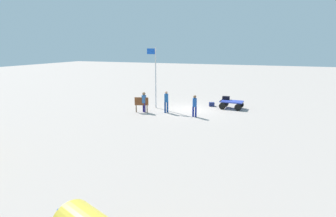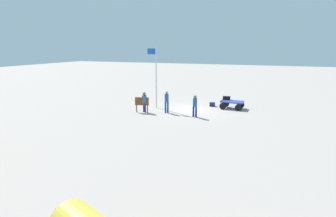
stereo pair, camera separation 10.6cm
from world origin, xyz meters
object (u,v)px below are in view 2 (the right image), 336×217
Objects in this scene: flagpole at (155,74)px; suitcase_grey at (212,104)px; suitcase_maroon at (227,98)px; worker_trailing at (167,100)px; signboard at (142,102)px; luggage_cart at (232,103)px; worker_lead at (195,104)px; worker_supervisor at (144,100)px.

suitcase_grey is at bearing -152.12° from flagpole.
worker_trailing reaches higher than suitcase_maroon.
flagpole is at bearing -98.94° from signboard.
luggage_cart is at bearing -144.15° from worker_trailing.
worker_lead reaches higher than suitcase_maroon.
worker_lead is 0.95× the size of worker_trailing.
worker_lead is (0.42, 4.19, 0.79)m from suitcase_grey.
luggage_cart is 4.44m from worker_lead.
worker_lead is (2.19, 3.84, 0.48)m from luggage_cart.
flagpole reaches higher than luggage_cart.
suitcase_grey is 0.33× the size of worker_lead.
worker_supervisor is at bearing 42.42° from suitcase_grey.
flagpole is (6.24, 2.01, 2.47)m from luggage_cart.
signboard reaches higher than suitcase_grey.
flagpole reaches higher than worker_supervisor.
worker_trailing is at bearing 35.85° from luggage_cart.
signboard is at bearing 18.90° from worker_trailing.
suitcase_maroon is at bearing -136.97° from worker_trailing.
luggage_cart is at bearing 139.15° from suitcase_maroon.
flagpole reaches higher than suitcase_grey.
worker_trailing is at bearing -161.10° from signboard.
suitcase_grey is 0.32× the size of worker_trailing.
worker_supervisor is at bearing 0.55° from worker_lead.
luggage_cart is at bearing -148.80° from worker_supervisor.
signboard is (4.79, 4.38, 0.65)m from suitcase_grey.
worker_lead is 1.35× the size of signboard.
luggage_cart is 5.78m from worker_trailing.
luggage_cart is 1.18× the size of worker_supervisor.
worker_trailing is (4.67, 3.37, 0.53)m from luggage_cart.
flagpole is 4.17× the size of signboard.
suitcase_maroon reaches higher than luggage_cart.
suitcase_maroon is 1.39m from suitcase_grey.
worker_lead is at bearing 69.18° from suitcase_maroon.
worker_lead is at bearing 155.72° from flagpole.
worker_trailing is at bearing -163.73° from worker_supervisor.
worker_trailing is 1.81m from worker_supervisor.
suitcase_maroon is at bearing -156.44° from flagpole.
suitcase_maroon is at bearing -143.39° from worker_supervisor.
suitcase_grey is (1.77, -0.36, -0.31)m from luggage_cart.
luggage_cart is 7.01m from flagpole.
worker_supervisor reaches higher than luggage_cart.
flagpole is at bearing 23.56° from suitcase_maroon.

